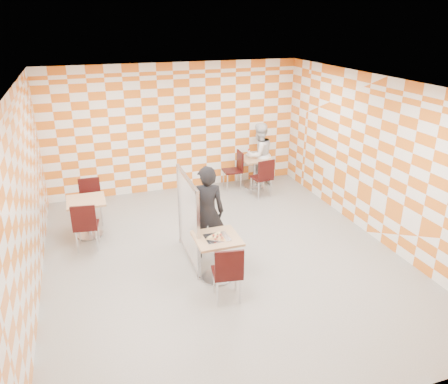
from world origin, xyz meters
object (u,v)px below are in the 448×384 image
Objects in this scene: chair_second_side at (236,167)px; chair_empty_near at (85,223)px; second_table at (255,167)px; main_table at (217,251)px; man_white at (259,155)px; chair_main_front at (228,270)px; chair_empty_far at (91,197)px; soda_bottle at (261,153)px; empty_table at (87,211)px; chair_second_front at (264,175)px; partition at (188,219)px; sport_bottle at (249,153)px; man_dark at (207,213)px.

chair_empty_near is at bearing -150.31° from chair_second_side.
second_table is 0.48m from chair_second_side.
main_table is 4.31m from man_white.
main_table is at bearing -39.66° from chair_empty_near.
chair_second_side is at bearing 68.63° from chair_main_front.
chair_empty_far is 4.15m from soda_bottle.
soda_bottle is at bearing 25.34° from chair_empty_near.
chair_empty_near reaches higher than empty_table.
chair_empty_near is 4.67m from man_white.
chair_second_side reaches higher than empty_table.
main_table is 0.66m from chair_main_front.
chair_second_front is at bearing 58.59° from man_white.
chair_empty_near is at bearing -154.66° from soda_bottle.
man_white is at bearing 62.05° from chair_main_front.
partition is at bearing 100.08° from chair_main_front.
chair_second_front is at bearing -106.94° from soda_bottle.
chair_second_front is (2.06, 2.91, 0.04)m from main_table.
soda_bottle reaches higher than chair_main_front.
chair_second_front is (3.94, 0.71, 0.04)m from empty_table.
empty_table is at bearing -169.82° from chair_second_front.
partition is (1.61, -1.49, 0.28)m from empty_table.
chair_second_side is 0.65m from man_white.
chair_empty_near is (-3.59, -2.05, 0.00)m from chair_second_side.
partition is (-2.34, -2.20, 0.25)m from chair_second_front.
man_white is (2.29, 4.32, 0.24)m from chair_main_front.
soda_bottle is (4.06, 0.80, 0.31)m from chair_empty_far.
sport_bottle reaches higher than chair_empty_far.
main_table is 0.48× the size of man_white.
man_dark is at bearing -132.55° from chair_second_front.
empty_table is 0.59m from chair_empty_near.
empty_table is at bearing -160.96° from second_table.
chair_second_front is 0.79m from soda_bottle.
chair_main_front is 4.83m from sport_bottle.
chair_main_front reaches higher than main_table.
second_table is at bearing 25.88° from chair_empty_near.
partition is 0.34m from man_dark.
partition is (-0.24, 1.36, 0.25)m from chair_main_front.
chair_empty_near is 4.67m from soda_bottle.
soda_bottle is at bearing -117.27° from man_dark.
partition is at bearing -42.87° from empty_table.
sport_bottle is (3.89, 1.51, 0.33)m from empty_table.
chair_empty_near is at bearing 130.04° from chair_main_front.
empty_table is (-4.01, -1.38, 0.00)m from second_table.
main_table is 0.48× the size of partition.
chair_main_front and chair_empty_far have the same top height.
man_white is at bearing 19.47° from empty_table.
partition reaches higher than empty_table.
chair_second_side and chair_empty_near have the same top height.
chair_second_front is at bearing 1.51° from chair_empty_far.
sport_bottle is (2.00, 3.71, 0.33)m from main_table.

